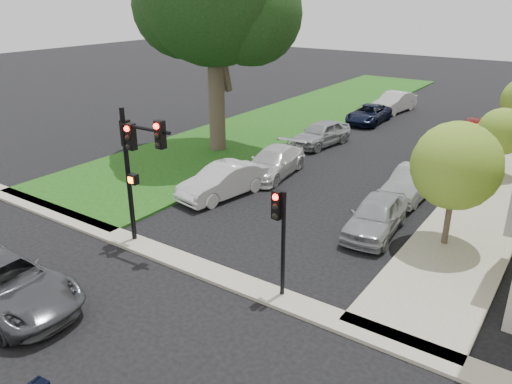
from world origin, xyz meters
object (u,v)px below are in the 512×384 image
Objects in this scene: small_tree_a at (456,166)px; traffic_signal_main at (135,154)px; car_cross_near at (2,284)px; car_parked_1 at (411,183)px; car_parked_3 at (474,131)px; car_parked_2 at (448,153)px; car_parked_0 at (376,215)px; car_parked_6 at (273,162)px; car_parked_9 at (394,102)px; traffic_signal_secondary at (280,225)px; car_parked_8 at (369,114)px; car_parked_5 at (223,181)px; car_parked_7 at (321,133)px; small_tree_b at (502,132)px.

traffic_signal_main is (-9.59, -6.44, 0.42)m from small_tree_a.
car_parked_1 is (7.32, 15.70, -0.06)m from car_cross_near.
car_parked_2 is at bearing -99.71° from car_parked_3.
car_cross_near reaches higher than car_parked_0.
car_parked_9 is (-0.12, 18.11, 0.07)m from car_parked_6.
traffic_signal_secondary is 24.02m from car_parked_8.
car_parked_8 is at bearing 100.15° from car_parked_5.
car_parked_0 is 4.43m from car_parked_1.
small_tree_a is 3.61m from car_parked_0.
car_parked_2 is 7.66m from car_parked_7.
car_parked_0 is at bearing -170.08° from small_tree_a.
car_cross_near is at bearing -113.84° from car_parked_3.
traffic_signal_main is 17.82m from car_parked_2.
car_parked_2 reaches higher than car_parked_7.
car_parked_1 is 14.56m from car_parked_8.
car_parked_2 is at bearing -20.91° from car_cross_near.
small_tree_a is at bearing -42.12° from car_cross_near.
car_parked_2 is (-2.53, 9.67, -2.43)m from small_tree_a.
car_parked_8 is at bearing 106.11° from traffic_signal_secondary.
car_parked_6 is (-7.29, -12.28, -0.08)m from car_parked_3.
car_parked_9 is at bearing 113.75° from car_parked_1.
car_parked_9 is (-6.38, 27.53, -1.72)m from traffic_signal_secondary.
car_cross_near is 1.12× the size of car_parked_6.
car_cross_near is 1.19× the size of car_parked_3.
car_parked_8 is at bearing 85.49° from car_parked_6.
car_parked_3 is (1.03, 21.70, -1.71)m from traffic_signal_secondary.
small_tree_a is 1.03× the size of car_parked_3.
small_tree_b is 6.46m from car_parked_3.
small_tree_b is at bearing -42.45° from car_parked_9.
car_parked_2 is at bearing 37.25° from car_parked_6.
car_parked_0 is 0.94× the size of car_parked_5.
traffic_signal_main reaches higher than car_parked_5.
car_parked_0 is at bearing -34.91° from car_cross_near.
car_parked_9 is (-9.77, 11.62, -1.61)m from small_tree_b.
small_tree_a reaches higher than car_parked_8.
car_parked_0 is 7.82m from car_parked_6.
traffic_signal_secondary is 17.26m from car_parked_7.
car_parked_1 is at bearing -116.10° from small_tree_b.
small_tree_b is at bearing 55.90° from car_parked_5.
car_parked_3 is at bearing 83.88° from car_parked_0.
car_parked_8 is (-0.03, 17.41, -0.11)m from car_parked_5.
car_parked_7 is 7.24m from car_parked_8.
traffic_signal_main is at bearing -116.47° from car_parked_3.
car_parked_9 is (-7.41, 5.83, -0.00)m from car_parked_3.
small_tree_b is 14.46m from car_parked_5.
small_tree_b reaches higher than car_parked_9.
car_parked_8 is at bearing 138.97° from car_parked_2.
car_parked_1 is at bearing -59.92° from car_parked_9.
car_parked_3 is (0.25, 15.68, 0.05)m from car_parked_0.
small_tree_a is at bearing -54.92° from car_parked_1.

